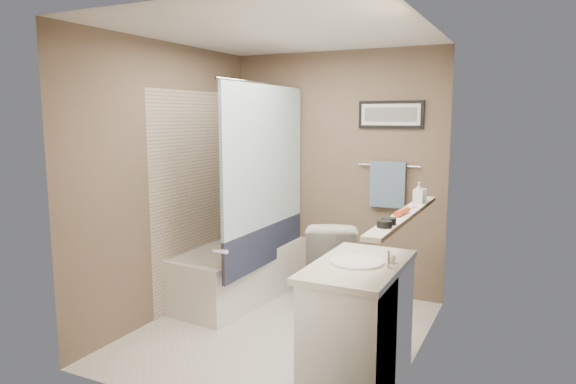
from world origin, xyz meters
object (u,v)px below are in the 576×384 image
at_px(vanity, 358,329).
at_px(soap_bottle, 419,193).
at_px(candle_bowl_far, 389,221).
at_px(glass_jar, 421,195).
at_px(bathtub, 239,272).
at_px(candle_bowl_near, 384,224).
at_px(hair_brush_front, 402,212).
at_px(toilet, 332,261).

xyz_separation_m(vanity, soap_bottle, (0.19, 0.82, 0.80)).
xyz_separation_m(candle_bowl_far, glass_jar, (0.00, 0.94, 0.03)).
bearing_deg(bathtub, vanity, -28.87).
height_order(candle_bowl_near, glass_jar, glass_jar).
distance_m(candle_bowl_far, glass_jar, 0.94).
bearing_deg(soap_bottle, glass_jar, 90.00).
relative_size(vanity, glass_jar, 9.00).
relative_size(candle_bowl_far, glass_jar, 0.90).
bearing_deg(hair_brush_front, candle_bowl_far, -90.00).
relative_size(glass_jar, soap_bottle, 0.62).
bearing_deg(soap_bottle, toilet, 148.49).
xyz_separation_m(toilet, glass_jar, (0.90, -0.45, 0.76)).
height_order(vanity, candle_bowl_far, candle_bowl_far).
xyz_separation_m(vanity, candle_bowl_far, (0.19, -0.02, 0.73)).
distance_m(toilet, candle_bowl_far, 1.81).
relative_size(toilet, hair_brush_front, 3.70).
relative_size(vanity, hair_brush_front, 4.09).
relative_size(hair_brush_front, glass_jar, 2.20).
distance_m(toilet, soap_bottle, 1.32).
bearing_deg(glass_jar, soap_bottle, -90.00).
bearing_deg(vanity, glass_jar, 78.75).
height_order(toilet, glass_jar, glass_jar).
xyz_separation_m(toilet, soap_bottle, (0.90, -0.55, 0.79)).
distance_m(bathtub, toilet, 0.93).
bearing_deg(candle_bowl_far, glass_jar, 90.00).
distance_m(vanity, candle_bowl_far, 0.76).
relative_size(vanity, candle_bowl_near, 10.00).
bearing_deg(soap_bottle, candle_bowl_near, -90.00).
relative_size(candle_bowl_near, hair_brush_front, 0.41).
xyz_separation_m(bathtub, toilet, (0.89, 0.24, 0.16)).
relative_size(toilet, glass_jar, 8.15).
xyz_separation_m(bathtub, glass_jar, (1.79, -0.21, 0.92)).
distance_m(candle_bowl_far, hair_brush_front, 0.33).
height_order(toilet, hair_brush_front, hair_brush_front).
relative_size(vanity, candle_bowl_far, 10.00).
bearing_deg(vanity, hair_brush_front, 59.16).
bearing_deg(hair_brush_front, candle_bowl_near, -90.00).
height_order(glass_jar, soap_bottle, soap_bottle).
height_order(toilet, soap_bottle, soap_bottle).
xyz_separation_m(candle_bowl_far, hair_brush_front, (0.00, 0.33, 0.00)).
distance_m(hair_brush_front, soap_bottle, 0.52).
relative_size(candle_bowl_far, hair_brush_front, 0.41).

